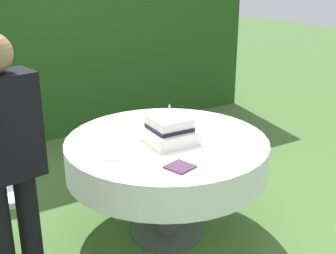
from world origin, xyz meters
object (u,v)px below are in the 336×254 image
serving_plate_far (143,125)px  napkin_stack (180,167)px  wedding_cake (170,130)px  cake_table (167,156)px  serving_plate_near (113,156)px  standing_person (6,163)px

serving_plate_far → napkin_stack: bearing=-102.5°
napkin_stack → wedding_cake: bearing=66.3°
cake_table → serving_plate_near: serving_plate_near is taller
cake_table → napkin_stack: napkin_stack is taller
serving_plate_near → standing_person: (-0.67, -0.16, 0.18)m
cake_table → wedding_cake: 0.21m
serving_plate_near → napkin_stack: size_ratio=0.97×
cake_table → standing_person: (-1.12, -0.23, 0.31)m
napkin_stack → serving_plate_near: bearing=127.3°
cake_table → wedding_cake: wedding_cake is taller
cake_table → wedding_cake: (-0.00, -0.04, 0.21)m
standing_person → napkin_stack: bearing=-11.8°
wedding_cake → standing_person: standing_person is taller
cake_table → standing_person: standing_person is taller
wedding_cake → standing_person: bearing=-170.2°
cake_table → serving_plate_near: size_ratio=9.77×
cake_table → serving_plate_far: bearing=90.8°
serving_plate_far → napkin_stack: size_ratio=0.99×
serving_plate_far → napkin_stack: same height
serving_plate_near → napkin_stack: bearing=-52.7°
serving_plate_near → serving_plate_far: 0.60m
wedding_cake → serving_plate_near: (-0.44, -0.03, -0.08)m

